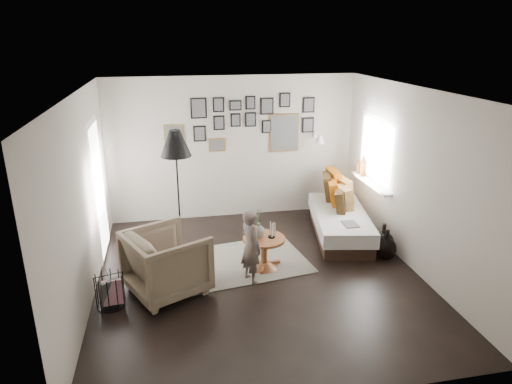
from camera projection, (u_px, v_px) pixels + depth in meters
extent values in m
plane|color=black|center=(259.00, 276.00, 6.52)|extent=(4.80, 4.80, 0.00)
plane|color=#AAA194|center=(233.00, 148.00, 8.31)|extent=(4.50, 0.00, 4.50)
plane|color=#AAA194|center=(316.00, 280.00, 3.87)|extent=(4.50, 0.00, 4.50)
plane|color=#AAA194|center=(83.00, 201.00, 5.68)|extent=(0.00, 4.80, 4.80)
plane|color=#AAA194|center=(414.00, 180.00, 6.50)|extent=(0.00, 4.80, 4.80)
plane|color=white|center=(260.00, 91.00, 5.66)|extent=(4.80, 4.80, 0.00)
plane|color=white|center=(99.00, 190.00, 6.88)|extent=(0.00, 2.14, 2.14)
plane|color=white|center=(99.00, 190.00, 6.88)|extent=(0.00, 1.88, 1.88)
plane|color=white|center=(99.00, 190.00, 6.88)|extent=(0.00, 1.93, 1.93)
plane|color=white|center=(377.00, 150.00, 7.56)|extent=(0.00, 1.30, 1.30)
plane|color=white|center=(377.00, 150.00, 7.56)|extent=(0.00, 1.14, 1.14)
cube|color=white|center=(371.00, 183.00, 7.74)|extent=(0.15, 1.32, 0.04)
cylinder|color=#8C4C14|center=(363.00, 168.00, 8.01)|extent=(0.10, 0.10, 0.28)
cylinder|color=#8C4C14|center=(359.00, 167.00, 8.18)|extent=(0.08, 0.08, 0.22)
cube|color=brown|center=(174.00, 137.00, 8.03)|extent=(0.35, 0.03, 0.45)
cube|color=black|center=(174.00, 138.00, 8.01)|extent=(0.30, 0.01, 0.40)
cube|color=black|center=(199.00, 108.00, 7.94)|extent=(0.28, 0.03, 0.36)
cube|color=black|center=(199.00, 108.00, 7.93)|extent=(0.23, 0.01, 0.31)
cube|color=black|center=(200.00, 134.00, 8.09)|extent=(0.22, 0.03, 0.28)
cube|color=black|center=(200.00, 134.00, 8.08)|extent=(0.17, 0.01, 0.23)
cube|color=black|center=(218.00, 105.00, 7.99)|extent=(0.20, 0.03, 0.26)
cube|color=black|center=(219.00, 105.00, 7.98)|extent=(0.15, 0.01, 0.21)
cube|color=black|center=(219.00, 123.00, 8.10)|extent=(0.20, 0.03, 0.26)
cube|color=black|center=(219.00, 123.00, 8.08)|extent=(0.15, 0.01, 0.21)
cube|color=black|center=(235.00, 105.00, 8.05)|extent=(0.22, 0.03, 0.18)
cube|color=black|center=(236.00, 105.00, 8.04)|extent=(0.17, 0.01, 0.13)
cube|color=black|center=(236.00, 120.00, 8.14)|extent=(0.18, 0.03, 0.24)
cube|color=black|center=(236.00, 120.00, 8.12)|extent=(0.13, 0.01, 0.19)
cube|color=black|center=(250.00, 103.00, 8.09)|extent=(0.18, 0.03, 0.24)
cube|color=black|center=(251.00, 103.00, 8.07)|extent=(0.13, 0.01, 0.19)
cube|color=black|center=(250.00, 119.00, 8.19)|extent=(0.20, 0.03, 0.26)
cube|color=black|center=(251.00, 120.00, 8.17)|extent=(0.15, 0.01, 0.21)
cube|color=black|center=(267.00, 106.00, 8.17)|extent=(0.24, 0.03, 0.30)
cube|color=black|center=(267.00, 106.00, 8.15)|extent=(0.19, 0.01, 0.25)
cube|color=black|center=(267.00, 127.00, 8.29)|extent=(0.18, 0.03, 0.24)
cube|color=black|center=(267.00, 127.00, 8.27)|extent=(0.13, 0.01, 0.19)
cube|color=brown|center=(284.00, 133.00, 8.39)|extent=(0.55, 0.03, 0.70)
cube|color=black|center=(284.00, 133.00, 8.37)|extent=(0.50, 0.01, 0.65)
cube|color=black|center=(285.00, 100.00, 8.19)|extent=(0.20, 0.03, 0.26)
cube|color=black|center=(285.00, 100.00, 8.18)|extent=(0.15, 0.01, 0.21)
cube|color=black|center=(309.00, 105.00, 8.31)|extent=(0.22, 0.03, 0.28)
cube|color=black|center=(309.00, 105.00, 8.29)|extent=(0.17, 0.01, 0.23)
cube|color=black|center=(308.00, 125.00, 8.43)|extent=(0.22, 0.03, 0.28)
cube|color=black|center=(308.00, 125.00, 8.41)|extent=(0.17, 0.01, 0.23)
cube|color=brown|center=(217.00, 145.00, 8.22)|extent=(0.30, 0.03, 0.24)
cube|color=black|center=(217.00, 145.00, 8.20)|extent=(0.25, 0.01, 0.19)
cube|color=white|center=(315.00, 134.00, 8.50)|extent=(0.06, 0.04, 0.10)
cylinder|color=white|center=(318.00, 135.00, 8.39)|extent=(0.02, 0.24, 0.02)
cone|color=white|center=(320.00, 139.00, 8.29)|extent=(0.18, 0.18, 0.14)
cube|color=beige|center=(240.00, 262.00, 6.91)|extent=(2.14, 1.65, 0.01)
cone|color=brown|center=(264.00, 265.00, 6.74)|extent=(0.46, 0.46, 0.09)
cylinder|color=brown|center=(264.00, 253.00, 6.67)|extent=(0.10, 0.10, 0.35)
cylinder|color=brown|center=(264.00, 239.00, 6.60)|extent=(0.62, 0.62, 0.04)
ellipsoid|color=black|center=(258.00, 232.00, 6.56)|extent=(0.18, 0.18, 0.19)
cylinder|color=black|center=(258.00, 224.00, 6.53)|extent=(0.05, 0.05, 0.04)
cylinder|color=black|center=(272.00, 237.00, 6.61)|extent=(0.11, 0.11, 0.02)
cube|color=black|center=(339.00, 230.00, 7.79)|extent=(1.12, 1.98, 0.22)
cube|color=beige|center=(340.00, 218.00, 7.72)|extent=(1.19, 2.05, 0.24)
cube|color=#974508|center=(327.00, 184.00, 8.31)|extent=(0.25, 0.56, 0.55)
cube|color=#332210|center=(321.00, 188.00, 8.20)|extent=(0.35, 0.53, 0.49)
cube|color=brown|center=(338.00, 190.00, 8.11)|extent=(0.27, 0.50, 0.47)
cube|color=#974508|center=(330.00, 194.00, 7.95)|extent=(0.32, 0.49, 0.45)
cube|color=brown|center=(342.00, 198.00, 7.82)|extent=(0.21, 0.42, 0.41)
cube|color=#332210|center=(340.00, 201.00, 7.67)|extent=(0.35, 0.44, 0.39)
cube|color=black|center=(350.00, 224.00, 7.16)|extent=(0.22, 0.30, 0.02)
imported|color=brown|center=(167.00, 262.00, 5.99)|extent=(1.27, 1.25, 0.87)
cube|color=silver|center=(169.00, 257.00, 6.03)|extent=(0.52, 0.53, 0.18)
cylinder|color=black|center=(182.00, 251.00, 7.24)|extent=(0.30, 0.30, 0.03)
cylinder|color=black|center=(179.00, 200.00, 6.96)|extent=(0.03, 0.03, 1.74)
cone|color=black|center=(175.00, 143.00, 6.67)|extent=(0.46, 0.46, 0.39)
cube|color=black|center=(110.00, 292.00, 5.76)|extent=(0.25, 0.22, 0.33)
cube|color=silver|center=(113.00, 292.00, 5.74)|extent=(0.25, 0.12, 0.33)
ellipsoid|color=black|center=(383.00, 244.00, 7.05)|extent=(0.36, 0.36, 0.41)
cylinder|color=black|center=(384.00, 228.00, 6.96)|extent=(0.06, 0.06, 0.13)
ellipsoid|color=black|center=(386.00, 249.00, 6.94)|extent=(0.32, 0.32, 0.36)
cylinder|color=black|center=(388.00, 234.00, 6.86)|extent=(0.06, 0.06, 0.13)
imported|color=#665650|center=(251.00, 246.00, 6.23)|extent=(0.39, 0.46, 1.06)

